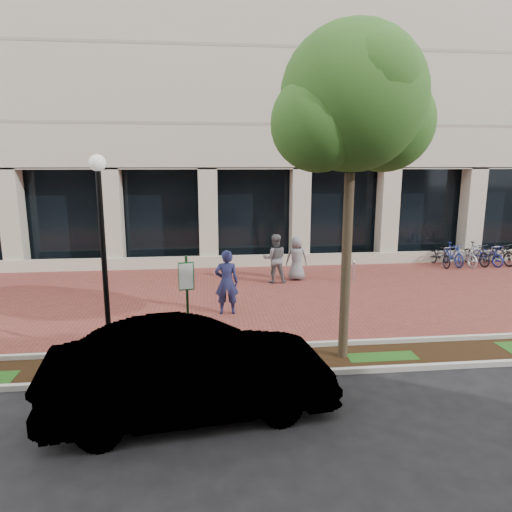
{
  "coord_description": "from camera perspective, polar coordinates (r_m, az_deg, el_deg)",
  "views": [
    {
      "loc": [
        -2.08,
        -14.75,
        4.38
      ],
      "look_at": [
        -0.56,
        -0.8,
        1.54
      ],
      "focal_mm": 32.0,
      "sensor_mm": 36.0,
      "label": 1
    }
  ],
  "objects": [
    {
      "name": "near_office_building",
      "position": [
        25.93,
        -1.62,
        24.07
      ],
      "size": [
        40.0,
        12.12,
        16.0
      ],
      "color": "#BDB2A2",
      "rests_on": "ground"
    },
    {
      "name": "parking_sign",
      "position": [
        10.0,
        -8.6,
        -5.03
      ],
      "size": [
        0.34,
        0.07,
        2.46
      ],
      "rotation": [
        0.0,
        0.0,
        0.2
      ],
      "color": "#153B19",
      "rests_on": "ground"
    },
    {
      "name": "curb_plaza_side",
      "position": [
        11.31,
        4.94,
        -11.04
      ],
      "size": [
        40.0,
        0.12,
        0.12
      ],
      "primitive_type": "cube",
      "color": "#BBBAB0",
      "rests_on": "ground"
    },
    {
      "name": "curb_street_side",
      "position": [
        9.98,
        6.66,
        -14.29
      ],
      "size": [
        40.0,
        0.12,
        0.12
      ],
      "primitive_type": "cube",
      "color": "#BBBAB0",
      "rests_on": "ground"
    },
    {
      "name": "pedestrian_left",
      "position": [
        13.45,
        -3.69,
        -3.29
      ],
      "size": [
        0.73,
        0.5,
        1.93
      ],
      "primitive_type": "imported",
      "rotation": [
        0.0,
        0.0,
        3.08
      ],
      "color": "#1C1F46",
      "rests_on": "ground"
    },
    {
      "name": "planting_strip",
      "position": [
        10.66,
        5.73,
        -12.84
      ],
      "size": [
        40.0,
        1.5,
        0.01
      ],
      "primitive_type": "cube",
      "color": "black",
      "rests_on": "ground"
    },
    {
      "name": "bollard",
      "position": [
        17.47,
        12.1,
        -1.87
      ],
      "size": [
        0.12,
        0.12,
        0.85
      ],
      "color": "silver",
      "rests_on": "ground"
    },
    {
      "name": "sedan_near_curb",
      "position": [
        8.32,
        -8.07,
        -14.0
      ],
      "size": [
        5.16,
        2.35,
        1.64
      ],
      "primitive_type": "imported",
      "rotation": [
        0.0,
        0.0,
        1.7
      ],
      "color": "#A8A8AC",
      "rests_on": "ground"
    },
    {
      "name": "bike_rack_cluster",
      "position": [
        22.24,
        25.81,
        0.18
      ],
      "size": [
        4.17,
        1.84,
        1.01
      ],
      "rotation": [
        0.0,
        0.0,
        0.11
      ],
      "color": "black",
      "rests_on": "ground"
    },
    {
      "name": "pedestrian_mid",
      "position": [
        16.99,
        2.36,
        -0.33
      ],
      "size": [
        0.92,
        0.73,
        1.84
      ],
      "primitive_type": "imported",
      "rotation": [
        0.0,
        0.0,
        3.1
      ],
      "color": "#5E5D62",
      "rests_on": "ground"
    },
    {
      "name": "lamppost",
      "position": [
        10.55,
        -18.57,
        1.03
      ],
      "size": [
        0.36,
        0.36,
        4.58
      ],
      "color": "black",
      "rests_on": "ground"
    },
    {
      "name": "locked_bicycle",
      "position": [
        10.32,
        -8.64,
        -10.94
      ],
      "size": [
        1.9,
        1.19,
        0.94
      ],
      "primitive_type": "imported",
      "rotation": [
        0.0,
        0.0,
        1.23
      ],
      "color": "silver",
      "rests_on": "ground"
    },
    {
      "name": "ground",
      "position": [
        15.52,
        1.73,
        -4.95
      ],
      "size": [
        120.0,
        120.0,
        0.0
      ],
      "primitive_type": "plane",
      "color": "black",
      "rests_on": "ground"
    },
    {
      "name": "street_tree",
      "position": [
        10.19,
        12.19,
        17.6
      ],
      "size": [
        3.65,
        3.05,
        7.24
      ],
      "color": "#4E412C",
      "rests_on": "ground"
    },
    {
      "name": "pedestrian_right",
      "position": [
        17.45,
        5.11,
        -0.28
      ],
      "size": [
        0.89,
        0.63,
        1.7
      ],
      "primitive_type": "imported",
      "rotation": [
        0.0,
        0.0,
        3.02
      ],
      "color": "slate",
      "rests_on": "ground"
    },
    {
      "name": "brick_plaza",
      "position": [
        15.52,
        1.73,
        -4.93
      ],
      "size": [
        40.0,
        9.0,
        0.01
      ],
      "primitive_type": "cube",
      "color": "brown",
      "rests_on": "ground"
    }
  ]
}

